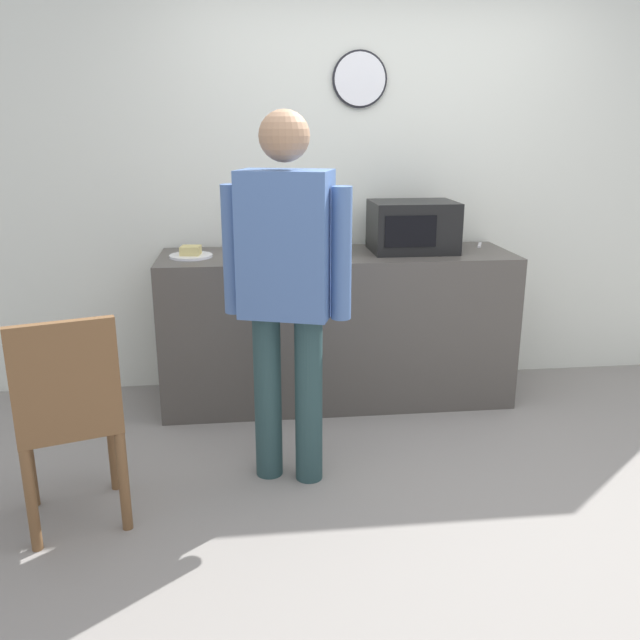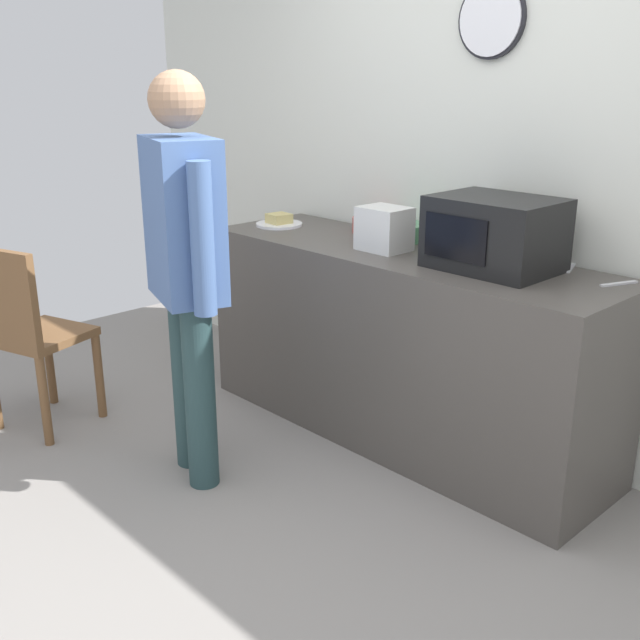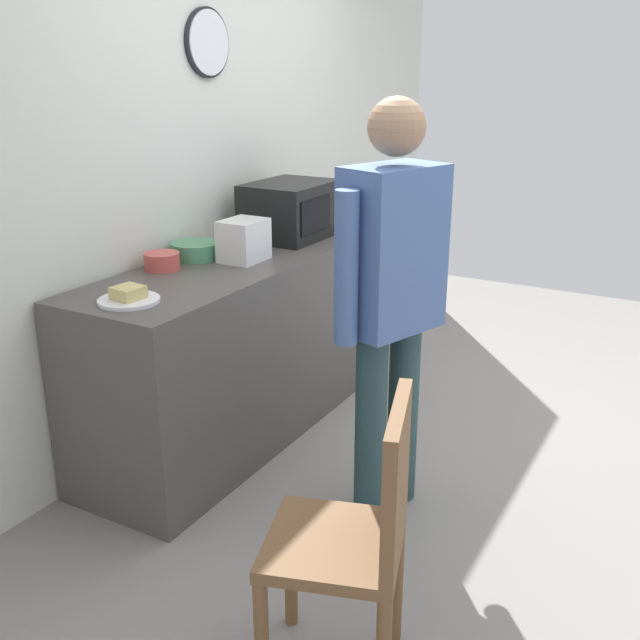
{
  "view_description": "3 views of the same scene",
  "coord_description": "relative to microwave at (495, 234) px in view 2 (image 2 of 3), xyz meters",
  "views": [
    {
      "loc": [
        -0.84,
        -2.6,
        1.64
      ],
      "look_at": [
        -0.46,
        0.69,
        0.67
      ],
      "focal_mm": 36.8,
      "sensor_mm": 36.0,
      "label": 1
    },
    {
      "loc": [
        1.86,
        -1.38,
        1.71
      ],
      "look_at": [
        -0.46,
        0.83,
        0.64
      ],
      "focal_mm": 42.02,
      "sensor_mm": 36.0,
      "label": 2
    },
    {
      "loc": [
        -3.25,
        -0.85,
        1.83
      ],
      "look_at": [
        -0.39,
        0.75,
        0.69
      ],
      "focal_mm": 41.62,
      "sensor_mm": 36.0,
      "label": 3
    }
  ],
  "objects": [
    {
      "name": "wooden_chair",
      "position": [
        -1.74,
        -1.29,
        -0.55
      ],
      "size": [
        0.5,
        0.5,
        0.94
      ],
      "color": "brown",
      "rests_on": "ground_plane"
    },
    {
      "name": "kitchen_counter",
      "position": [
        -0.46,
        -0.02,
        -0.61
      ],
      "size": [
        2.1,
        0.62,
        0.92
      ],
      "primitive_type": "cube",
      "color": "#4C4742",
      "rests_on": "ground_plane"
    },
    {
      "name": "fork_utensil",
      "position": [
        0.48,
        0.15,
        -0.15
      ],
      "size": [
        0.08,
        0.16,
        0.01
      ],
      "primitive_type": "cube",
      "rotation": [
        0.0,
        0.0,
        1.18
      ],
      "color": "silver",
      "rests_on": "kitchen_counter"
    },
    {
      "name": "salad_bowl",
      "position": [
        -0.87,
        0.17,
        -0.11
      ],
      "size": [
        0.16,
        0.16,
        0.08
      ],
      "primitive_type": "cylinder",
      "color": "#C64C42",
      "rests_on": "kitchen_counter"
    },
    {
      "name": "spoon_utensil",
      "position": [
        0.23,
        0.24,
        -0.15
      ],
      "size": [
        0.07,
        0.17,
        0.01
      ],
      "primitive_type": "cube",
      "rotation": [
        0.0,
        0.0,
        1.9
      ],
      "color": "silver",
      "rests_on": "kitchen_counter"
    },
    {
      "name": "person_standing",
      "position": [
        -0.82,
        -0.97,
        -0.07
      ],
      "size": [
        0.56,
        0.35,
        1.72
      ],
      "color": "#264143",
      "rests_on": "ground_plane"
    },
    {
      "name": "back_wall",
      "position": [
        -0.16,
        0.35,
        0.23
      ],
      "size": [
        5.4,
        0.13,
        2.6
      ],
      "color": "silver",
      "rests_on": "ground_plane"
    },
    {
      "name": "ground_plane",
      "position": [
        -0.16,
        -1.24,
        -1.07
      ],
      "size": [
        6.0,
        6.0,
        0.0
      ],
      "primitive_type": "plane",
      "color": "gray"
    },
    {
      "name": "microwave",
      "position": [
        0.0,
        0.0,
        0.0
      ],
      "size": [
        0.5,
        0.39,
        0.3
      ],
      "color": "black",
      "rests_on": "kitchen_counter"
    },
    {
      "name": "cereal_bowl",
      "position": [
        -0.63,
        0.16,
        -0.11
      ],
      "size": [
        0.24,
        0.24,
        0.08
      ],
      "primitive_type": "cylinder",
      "color": "#4C8E60",
      "rests_on": "kitchen_counter"
    },
    {
      "name": "sandwich_plate",
      "position": [
        -1.32,
        -0.04,
        -0.13
      ],
      "size": [
        0.25,
        0.25,
        0.07
      ],
      "color": "white",
      "rests_on": "kitchen_counter"
    },
    {
      "name": "toaster",
      "position": [
        -0.55,
        -0.07,
        -0.05
      ],
      "size": [
        0.22,
        0.18,
        0.2
      ],
      "primitive_type": "cube",
      "color": "silver",
      "rests_on": "kitchen_counter"
    }
  ]
}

